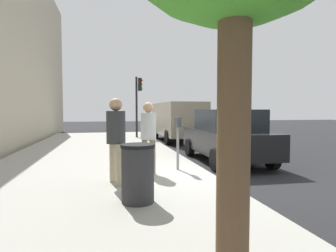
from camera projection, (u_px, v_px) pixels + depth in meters
The scene contains 9 objects.
ground_plane at pixel (206, 176), 7.56m from camera, with size 80.00×80.00×0.00m, color #232326.
sidewalk_slab at pixel (90, 178), 6.92m from camera, with size 28.00×6.00×0.15m, color #A8A59E.
parking_meter at pixel (178, 132), 7.57m from camera, with size 0.36×0.12×1.41m.
pedestrian_at_meter at pixel (148, 131), 7.16m from camera, with size 0.51×0.39×1.80m.
pedestrian_bystander at pixel (116, 133), 6.06m from camera, with size 0.53×0.40×1.85m.
parked_sedan_near at pixel (227, 136), 9.50m from camera, with size 4.44×2.04×1.77m.
parked_van_far at pixel (177, 119), 16.15m from camera, with size 5.23×2.18×2.18m.
traffic_signal at pixel (138, 97), 16.80m from camera, with size 0.24×0.44×3.60m.
trash_bin at pixel (138, 173), 4.86m from camera, with size 0.59×0.59×1.01m.
Camera 1 is at (-7.09, 2.57, 1.73)m, focal length 30.22 mm.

